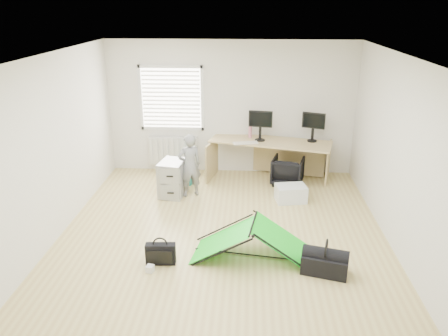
# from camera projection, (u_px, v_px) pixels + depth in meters

# --- Properties ---
(ground) EXTENTS (5.50, 5.50, 0.00)m
(ground) POSITION_uv_depth(u_px,v_px,m) (222.00, 234.00, 6.76)
(ground) COLOR tan
(ground) RESTS_ON ground
(back_wall) EXTENTS (5.00, 0.02, 2.70)m
(back_wall) POSITION_uv_depth(u_px,v_px,m) (231.00, 108.00, 8.84)
(back_wall) COLOR silver
(back_wall) RESTS_ON ground
(window) EXTENTS (1.20, 0.06, 1.20)m
(window) POSITION_uv_depth(u_px,v_px,m) (171.00, 98.00, 8.79)
(window) COLOR silver
(window) RESTS_ON back_wall
(radiator) EXTENTS (1.00, 0.12, 0.60)m
(radiator) POSITION_uv_depth(u_px,v_px,m) (173.00, 151.00, 9.15)
(radiator) COLOR silver
(radiator) RESTS_ON back_wall
(desk) EXTENTS (2.47, 1.30, 0.80)m
(desk) POSITION_uv_depth(u_px,v_px,m) (270.00, 160.00, 8.74)
(desk) COLOR tan
(desk) RESTS_ON ground
(filing_cabinet) EXTENTS (0.52, 0.63, 0.66)m
(filing_cabinet) POSITION_uv_depth(u_px,v_px,m) (173.00, 178.00, 8.03)
(filing_cabinet) COLOR #97989C
(filing_cabinet) RESTS_ON ground
(monitor_left) EXTENTS (0.47, 0.17, 0.44)m
(monitor_left) POSITION_uv_depth(u_px,v_px,m) (260.00, 130.00, 8.55)
(monitor_left) COLOR black
(monitor_left) RESTS_ON desk
(monitor_right) EXTENTS (0.45, 0.24, 0.42)m
(monitor_right) POSITION_uv_depth(u_px,v_px,m) (313.00, 131.00, 8.51)
(monitor_right) COLOR black
(monitor_right) RESTS_ON desk
(keyboard) EXTENTS (0.51, 0.28, 0.02)m
(keyboard) POSITION_uv_depth(u_px,v_px,m) (246.00, 143.00, 8.44)
(keyboard) COLOR beige
(keyboard) RESTS_ON desk
(thermos) EXTENTS (0.09, 0.09, 0.25)m
(thermos) POSITION_uv_depth(u_px,v_px,m) (250.00, 132.00, 8.78)
(thermos) COLOR #D0748A
(thermos) RESTS_ON desk
(office_chair) EXTENTS (0.71, 0.72, 0.54)m
(office_chair) POSITION_uv_depth(u_px,v_px,m) (288.00, 171.00, 8.54)
(office_chair) COLOR black
(office_chair) RESTS_ON ground
(person) EXTENTS (0.51, 0.44, 1.18)m
(person) POSITION_uv_depth(u_px,v_px,m) (190.00, 166.00, 7.91)
(person) COLOR gray
(person) RESTS_ON ground
(kite) EXTENTS (1.75, 0.97, 0.52)m
(kite) POSITION_uv_depth(u_px,v_px,m) (252.00, 240.00, 6.09)
(kite) COLOR #14DB1E
(kite) RESTS_ON ground
(storage_crate) EXTENTS (0.59, 0.46, 0.30)m
(storage_crate) POSITION_uv_depth(u_px,v_px,m) (291.00, 193.00, 7.84)
(storage_crate) COLOR silver
(storage_crate) RESTS_ON ground
(tote_bag) EXTENTS (0.36, 0.26, 0.39)m
(tote_bag) POSITION_uv_depth(u_px,v_px,m) (184.00, 174.00, 8.57)
(tote_bag) COLOR #1D7A7B
(tote_bag) RESTS_ON ground
(laptop_bag) EXTENTS (0.41, 0.15, 0.30)m
(laptop_bag) POSITION_uv_depth(u_px,v_px,m) (161.00, 254.00, 5.96)
(laptop_bag) COLOR black
(laptop_bag) RESTS_ON ground
(white_box) EXTENTS (0.11, 0.11, 0.09)m
(white_box) POSITION_uv_depth(u_px,v_px,m) (150.00, 269.00, 5.80)
(white_box) COLOR silver
(white_box) RESTS_ON ground
(duffel_bag) EXTENTS (0.66, 0.45, 0.26)m
(duffel_bag) POSITION_uv_depth(u_px,v_px,m) (325.00, 264.00, 5.76)
(duffel_bag) COLOR black
(duffel_bag) RESTS_ON ground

